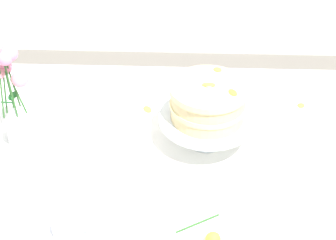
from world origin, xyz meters
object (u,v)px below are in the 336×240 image
dining_table (142,184)px  flower_vase (13,101)px  layer_cake (208,101)px  teacup (68,229)px  cake_stand (207,121)px  fallen_rose (212,238)px

dining_table → flower_vase: flower_vase is taller
flower_vase → dining_table: bearing=-11.8°
layer_cake → teacup: layer_cake is taller
flower_vase → teacup: 0.45m
cake_stand → layer_cake: 0.07m
cake_stand → flower_vase: bearing=-178.4°
dining_table → flower_vase: (-0.38, 0.08, 0.25)m
flower_vase → fallen_rose: bearing=-33.0°
teacup → fallen_rose: (0.36, -0.01, -0.01)m
layer_cake → fallen_rose: layer_cake is taller
dining_table → layer_cake: layer_cake is taller
cake_stand → fallen_rose: 0.40m
cake_stand → layer_cake: bearing=33.4°
flower_vase → teacup: (0.22, -0.37, -0.13)m
dining_table → fallen_rose: fallen_rose is taller
dining_table → teacup: 0.35m
flower_vase → teacup: flower_vase is taller
layer_cake → teacup: size_ratio=1.92×
flower_vase → fallen_rose: flower_vase is taller
teacup → dining_table: bearing=60.5°
cake_stand → fallen_rose: size_ratio=2.44×
dining_table → flower_vase: size_ratio=4.19×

